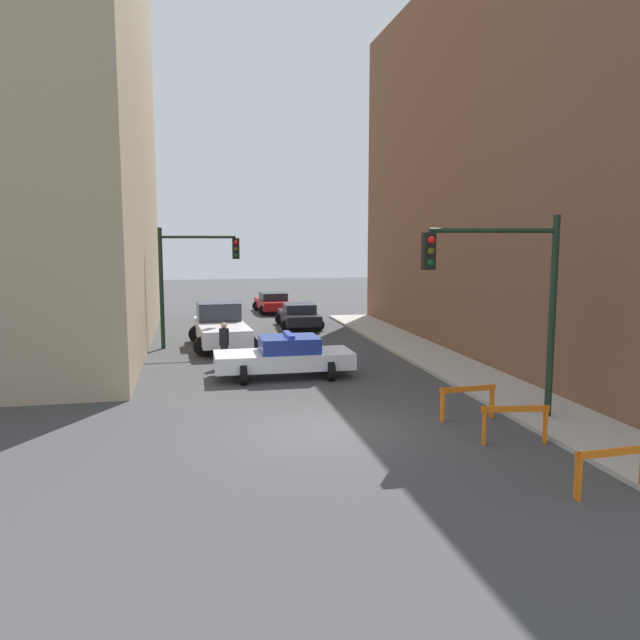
{
  "coord_description": "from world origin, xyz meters",
  "views": [
    {
      "loc": [
        -3.17,
        -14.59,
        4.71
      ],
      "look_at": [
        1.01,
        5.51,
        2.04
      ],
      "focal_mm": 35.0,
      "sensor_mm": 36.0,
      "label": 1
    }
  ],
  "objects_px": {
    "white_truck": "(221,327)",
    "parked_car_near": "(299,315)",
    "barrier_front": "(612,464)",
    "barrier_mid": "(515,418)",
    "traffic_light_near": "(512,286)",
    "police_car": "(285,356)",
    "barrier_back": "(468,397)",
    "traffic_light_far": "(187,270)",
    "parked_car_mid": "(273,302)",
    "pedestrian_crossing": "(224,344)"
  },
  "relations": [
    {
      "from": "traffic_light_near",
      "to": "barrier_front",
      "type": "relative_size",
      "value": 3.25
    },
    {
      "from": "traffic_light_far",
      "to": "parked_car_near",
      "type": "relative_size",
      "value": 1.2
    },
    {
      "from": "traffic_light_far",
      "to": "parked_car_near",
      "type": "bearing_deg",
      "value": 41.43
    },
    {
      "from": "white_truck",
      "to": "parked_car_mid",
      "type": "bearing_deg",
      "value": 69.26
    },
    {
      "from": "traffic_light_far",
      "to": "traffic_light_near",
      "type": "bearing_deg",
      "value": -58.6
    },
    {
      "from": "barrier_back",
      "to": "traffic_light_far",
      "type": "bearing_deg",
      "value": 119.38
    },
    {
      "from": "white_truck",
      "to": "parked_car_near",
      "type": "bearing_deg",
      "value": 46.89
    },
    {
      "from": "police_car",
      "to": "parked_car_mid",
      "type": "distance_m",
      "value": 19.01
    },
    {
      "from": "parked_car_near",
      "to": "barrier_front",
      "type": "bearing_deg",
      "value": -83.64
    },
    {
      "from": "parked_car_near",
      "to": "traffic_light_near",
      "type": "bearing_deg",
      "value": -81.22
    },
    {
      "from": "pedestrian_crossing",
      "to": "barrier_mid",
      "type": "height_order",
      "value": "pedestrian_crossing"
    },
    {
      "from": "traffic_light_far",
      "to": "barrier_front",
      "type": "bearing_deg",
      "value": -66.77
    },
    {
      "from": "traffic_light_near",
      "to": "white_truck",
      "type": "distance_m",
      "value": 14.83
    },
    {
      "from": "white_truck",
      "to": "barrier_front",
      "type": "relative_size",
      "value": 3.44
    },
    {
      "from": "barrier_front",
      "to": "white_truck",
      "type": "bearing_deg",
      "value": 109.57
    },
    {
      "from": "parked_car_mid",
      "to": "barrier_mid",
      "type": "distance_m",
      "value": 27.06
    },
    {
      "from": "traffic_light_far",
      "to": "police_car",
      "type": "distance_m",
      "value": 7.86
    },
    {
      "from": "parked_car_near",
      "to": "barrier_mid",
      "type": "xyz_separation_m",
      "value": [
        1.63,
        -19.81,
        -0.06
      ]
    },
    {
      "from": "traffic_light_far",
      "to": "police_car",
      "type": "height_order",
      "value": "traffic_light_far"
    },
    {
      "from": "traffic_light_near",
      "to": "barrier_front",
      "type": "bearing_deg",
      "value": -94.92
    },
    {
      "from": "barrier_mid",
      "to": "barrier_back",
      "type": "bearing_deg",
      "value": 96.51
    },
    {
      "from": "traffic_light_near",
      "to": "police_car",
      "type": "distance_m",
      "value": 8.56
    },
    {
      "from": "white_truck",
      "to": "parked_car_near",
      "type": "distance_m",
      "value": 6.84
    },
    {
      "from": "traffic_light_near",
      "to": "police_car",
      "type": "height_order",
      "value": "traffic_light_near"
    },
    {
      "from": "traffic_light_near",
      "to": "police_car",
      "type": "bearing_deg",
      "value": 126.35
    },
    {
      "from": "parked_car_near",
      "to": "parked_car_mid",
      "type": "bearing_deg",
      "value": 95.34
    },
    {
      "from": "barrier_mid",
      "to": "barrier_back",
      "type": "distance_m",
      "value": 2.04
    },
    {
      "from": "traffic_light_near",
      "to": "barrier_back",
      "type": "distance_m",
      "value": 3.08
    },
    {
      "from": "parked_car_mid",
      "to": "barrier_mid",
      "type": "relative_size",
      "value": 2.75
    },
    {
      "from": "traffic_light_near",
      "to": "barrier_front",
      "type": "xyz_separation_m",
      "value": [
        -0.4,
        -4.63,
        -2.91
      ]
    },
    {
      "from": "white_truck",
      "to": "pedestrian_crossing",
      "type": "relative_size",
      "value": 3.32
    },
    {
      "from": "white_truck",
      "to": "parked_car_mid",
      "type": "relative_size",
      "value": 1.26
    },
    {
      "from": "barrier_back",
      "to": "barrier_front",
      "type": "bearing_deg",
      "value": -84.57
    },
    {
      "from": "barrier_mid",
      "to": "traffic_light_far",
      "type": "bearing_deg",
      "value": 116.62
    },
    {
      "from": "police_car",
      "to": "traffic_light_far",
      "type": "bearing_deg",
      "value": 25.99
    },
    {
      "from": "traffic_light_far",
      "to": "barrier_mid",
      "type": "height_order",
      "value": "traffic_light_far"
    },
    {
      "from": "traffic_light_far",
      "to": "parked_car_mid",
      "type": "relative_size",
      "value": 1.19
    },
    {
      "from": "parked_car_near",
      "to": "traffic_light_far",
      "type": "bearing_deg",
      "value": -136.91
    },
    {
      "from": "barrier_front",
      "to": "barrier_mid",
      "type": "relative_size",
      "value": 1.01
    },
    {
      "from": "police_car",
      "to": "barrier_front",
      "type": "distance_m",
      "value": 11.98
    },
    {
      "from": "barrier_front",
      "to": "barrier_mid",
      "type": "distance_m",
      "value": 3.07
    },
    {
      "from": "parked_car_mid",
      "to": "parked_car_near",
      "type": "bearing_deg",
      "value": -88.72
    },
    {
      "from": "white_truck",
      "to": "barrier_front",
      "type": "height_order",
      "value": "white_truck"
    },
    {
      "from": "barrier_back",
      "to": "parked_car_near",
      "type": "bearing_deg",
      "value": 94.49
    },
    {
      "from": "parked_car_mid",
      "to": "pedestrian_crossing",
      "type": "relative_size",
      "value": 2.63
    },
    {
      "from": "white_truck",
      "to": "barrier_mid",
      "type": "height_order",
      "value": "white_truck"
    },
    {
      "from": "barrier_front",
      "to": "barrier_mid",
      "type": "bearing_deg",
      "value": 94.71
    },
    {
      "from": "police_car",
      "to": "white_truck",
      "type": "distance_m",
      "value": 6.74
    },
    {
      "from": "white_truck",
      "to": "barrier_mid",
      "type": "xyz_separation_m",
      "value": [
        6.01,
        -14.56,
        -0.29
      ]
    },
    {
      "from": "parked_car_near",
      "to": "barrier_mid",
      "type": "height_order",
      "value": "parked_car_near"
    }
  ]
}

